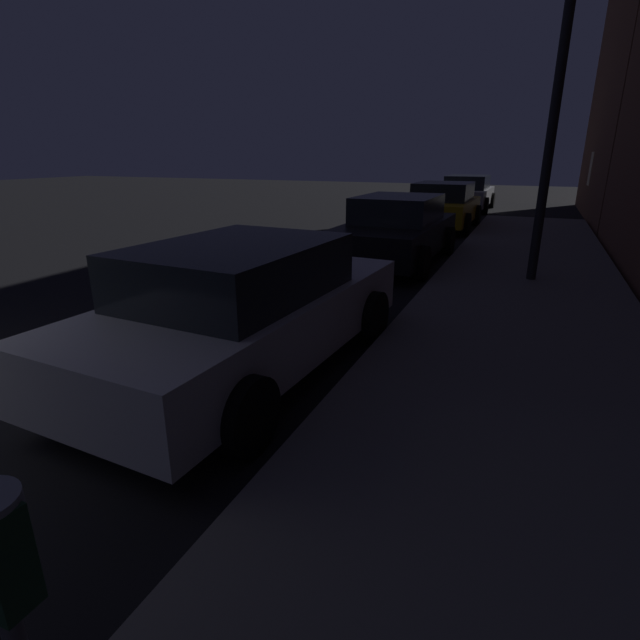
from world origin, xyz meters
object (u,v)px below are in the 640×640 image
(car_white, at_px, (246,308))
(street_lamp, at_px, (564,47))
(car_black, at_px, (396,230))
(car_yellow_cab, at_px, (442,206))
(car_silver, at_px, (467,193))
(parking_meter, at_px, (5,602))

(car_white, distance_m, street_lamp, 6.61)
(car_black, relative_size, car_yellow_cab, 1.08)
(car_yellow_cab, relative_size, street_lamp, 0.73)
(car_silver, bearing_deg, street_lamp, -77.52)
(car_white, xyz_separation_m, car_silver, (0.00, 17.79, 0.01))
(street_lamp, bearing_deg, car_silver, 102.48)
(car_yellow_cab, xyz_separation_m, street_lamp, (2.81, -6.80, 3.14))
(parking_meter, xyz_separation_m, car_yellow_cab, (-1.56, 15.59, -0.45))
(parking_meter, height_order, car_white, parking_meter)
(car_white, xyz_separation_m, car_black, (0.00, 6.20, -0.01))
(parking_meter, bearing_deg, car_silver, 94.15)
(parking_meter, height_order, car_yellow_cab, parking_meter)
(car_black, height_order, car_yellow_cab, same)
(parking_meter, distance_m, car_yellow_cab, 15.68)
(car_black, relative_size, street_lamp, 0.79)
(car_silver, height_order, street_lamp, street_lamp)
(car_yellow_cab, bearing_deg, car_black, -90.00)
(car_black, height_order, street_lamp, street_lamp)
(parking_meter, xyz_separation_m, car_silver, (-1.56, 21.49, -0.45))
(car_white, relative_size, car_black, 1.02)
(parking_meter, relative_size, car_silver, 0.31)
(car_black, distance_m, car_yellow_cab, 5.68)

